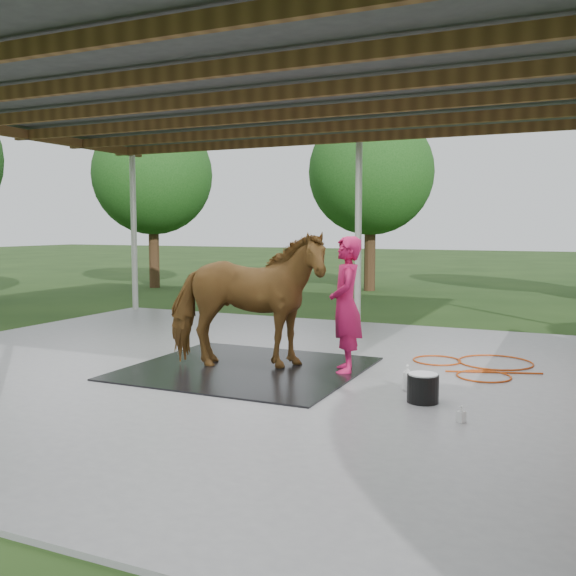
% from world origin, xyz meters
% --- Properties ---
extents(ground, '(100.00, 100.00, 0.00)m').
position_xyz_m(ground, '(0.00, 0.00, 0.00)').
color(ground, '#1E3814').
extents(concrete_slab, '(12.00, 10.00, 0.05)m').
position_xyz_m(concrete_slab, '(0.00, 0.00, 0.03)').
color(concrete_slab, slate).
rests_on(concrete_slab, ground).
extents(pavilion_structure, '(12.60, 10.60, 4.05)m').
position_xyz_m(pavilion_structure, '(0.00, -0.00, 3.97)').
color(pavilion_structure, beige).
rests_on(pavilion_structure, ground).
extents(tree_belt, '(28.00, 28.00, 5.80)m').
position_xyz_m(tree_belt, '(0.30, 0.90, 3.79)').
color(tree_belt, '#382314').
rests_on(tree_belt, ground).
extents(rubber_mat, '(3.16, 2.96, 0.02)m').
position_xyz_m(rubber_mat, '(-0.10, -0.02, 0.06)').
color(rubber_mat, black).
rests_on(rubber_mat, concrete_slab).
extents(horse, '(2.51, 1.73, 1.94)m').
position_xyz_m(horse, '(-0.10, -0.02, 1.04)').
color(horse, brown).
rests_on(horse, rubber_mat).
extents(handler, '(0.68, 0.81, 1.89)m').
position_xyz_m(handler, '(1.25, 0.38, 1.00)').
color(handler, '#BA134B').
rests_on(handler, concrete_slab).
extents(wash_bucket, '(0.36, 0.36, 0.34)m').
position_xyz_m(wash_bucket, '(2.58, -0.70, 0.22)').
color(wash_bucket, black).
rests_on(wash_bucket, concrete_slab).
extents(soap_bottle_a, '(0.14, 0.15, 0.33)m').
position_xyz_m(soap_bottle_a, '(2.29, -0.27, 0.21)').
color(soap_bottle_a, silver).
rests_on(soap_bottle_a, concrete_slab).
extents(soap_bottle_b, '(0.11, 0.11, 0.17)m').
position_xyz_m(soap_bottle_b, '(3.11, -1.30, 0.14)').
color(soap_bottle_b, '#338CD8').
rests_on(soap_bottle_b, concrete_slab).
extents(hose_coil, '(1.87, 1.90, 0.02)m').
position_xyz_m(hose_coil, '(2.89, 1.58, 0.06)').
color(hose_coil, '#9E380B').
rests_on(hose_coil, concrete_slab).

